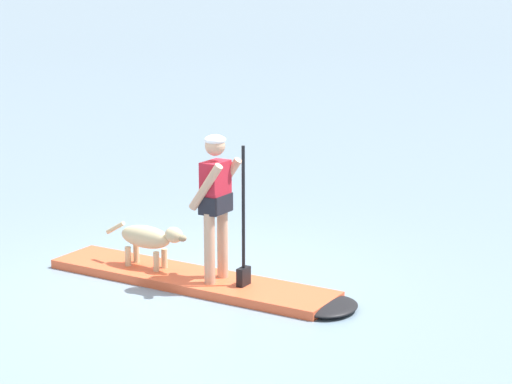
% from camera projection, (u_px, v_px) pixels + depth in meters
% --- Properties ---
extents(ground_plane, '(400.00, 400.00, 0.00)m').
position_uv_depth(ground_plane, '(190.00, 283.00, 10.20)').
color(ground_plane, gray).
extents(paddleboard, '(3.80, 1.79, 0.10)m').
position_uv_depth(paddleboard, '(207.00, 283.00, 10.07)').
color(paddleboard, '#E55933').
rests_on(paddleboard, ground_plane).
extents(person_paddler, '(0.67, 0.57, 1.62)m').
position_uv_depth(person_paddler, '(217.00, 198.00, 9.79)').
color(person_paddler, tan).
rests_on(person_paddler, paddleboard).
extents(dog, '(1.11, 0.43, 0.52)m').
position_uv_depth(dog, '(149.00, 238.00, 10.38)').
color(dog, '#CCB78C').
rests_on(dog, paddleboard).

